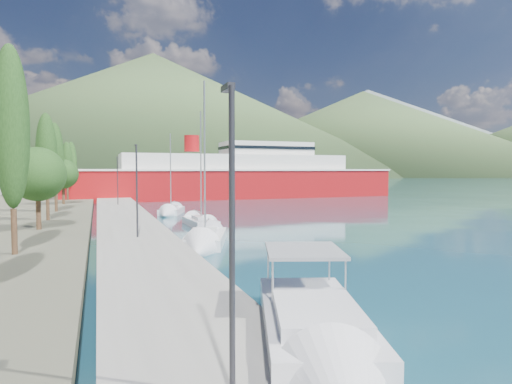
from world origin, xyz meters
name	(u,v)px	position (x,y,z in m)	size (l,w,h in m)	color
ground	(137,186)	(0.00, 120.00, 0.00)	(1400.00, 1400.00, 0.00)	#184656
quay	(125,220)	(-9.00, 26.00, 0.40)	(5.00, 88.00, 0.80)	gray
hills_far	(202,122)	(138.59, 618.73, 77.39)	(1480.00, 900.00, 180.00)	slate
hills_near	(221,123)	(98.04, 372.50, 49.18)	(1010.00, 520.00, 115.00)	#3F5930
tree_row	(52,164)	(-15.60, 30.55, 5.73)	(4.07, 65.95, 11.10)	#47301E
lamp_posts	(134,186)	(-9.00, 14.41, 4.08)	(0.15, 49.39, 6.06)	#2D2D33
motor_cruiser	(322,361)	(-6.37, -7.72, 0.57)	(5.62, 9.72, 3.45)	black
sailboat_near	(202,245)	(-5.07, 10.41, 0.33)	(5.27, 8.85, 12.21)	silver
sailboat_mid	(206,225)	(-2.36, 20.47, 0.28)	(2.48, 7.99, 11.37)	silver
sailboat_far	(169,213)	(-3.83, 32.37, 0.29)	(4.55, 7.34, 10.30)	silver
ferry	(237,178)	(13.17, 59.63, 3.64)	(60.25, 13.04, 11.95)	#A10F12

